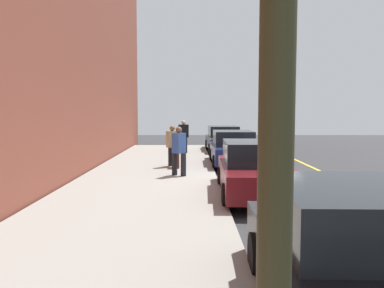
{
  "coord_description": "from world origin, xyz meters",
  "views": [
    {
      "loc": [
        11.87,
        -1.84,
        2.31
      ],
      "look_at": [
        -1.94,
        -1.83,
        1.19
      ],
      "focal_mm": 36.96,
      "sensor_mm": 36.0,
      "label": 1
    }
  ],
  "objects_px": {
    "pedestrian_blue_coat": "(179,150)",
    "rolling_suitcase": "(176,160)",
    "pedestrian_tan_coat": "(172,145)",
    "parked_car_black": "(353,258)",
    "parked_car_navy": "(233,149)",
    "pedestrian_black_coat": "(184,135)",
    "parked_car_maroon": "(255,170)",
    "parked_car_charcoal": "(223,139)"
  },
  "relations": [
    {
      "from": "pedestrian_black_coat",
      "to": "pedestrian_tan_coat",
      "type": "height_order",
      "value": "pedestrian_black_coat"
    },
    {
      "from": "pedestrian_blue_coat",
      "to": "rolling_suitcase",
      "type": "distance_m",
      "value": 1.89
    },
    {
      "from": "parked_car_navy",
      "to": "rolling_suitcase",
      "type": "bearing_deg",
      "value": -56.59
    },
    {
      "from": "parked_car_charcoal",
      "to": "pedestrian_blue_coat",
      "type": "bearing_deg",
      "value": -13.68
    },
    {
      "from": "parked_car_maroon",
      "to": "pedestrian_tan_coat",
      "type": "distance_m",
      "value": 5.57
    },
    {
      "from": "parked_car_black",
      "to": "pedestrian_tan_coat",
      "type": "distance_m",
      "value": 11.75
    },
    {
      "from": "pedestrian_tan_coat",
      "to": "pedestrian_blue_coat",
      "type": "bearing_deg",
      "value": 8.33
    },
    {
      "from": "pedestrian_black_coat",
      "to": "pedestrian_blue_coat",
      "type": "xyz_separation_m",
      "value": [
        7.64,
        0.0,
        -0.03
      ]
    },
    {
      "from": "parked_car_black",
      "to": "pedestrian_tan_coat",
      "type": "relative_size",
      "value": 2.57
    },
    {
      "from": "rolling_suitcase",
      "to": "pedestrian_blue_coat",
      "type": "bearing_deg",
      "value": 4.99
    },
    {
      "from": "pedestrian_black_coat",
      "to": "pedestrian_blue_coat",
      "type": "distance_m",
      "value": 7.64
    },
    {
      "from": "pedestrian_tan_coat",
      "to": "parked_car_black",
      "type": "bearing_deg",
      "value": 12.26
    },
    {
      "from": "rolling_suitcase",
      "to": "pedestrian_tan_coat",
      "type": "bearing_deg",
      "value": -159.13
    },
    {
      "from": "rolling_suitcase",
      "to": "pedestrian_black_coat",
      "type": "bearing_deg",
      "value": 178.48
    },
    {
      "from": "pedestrian_tan_coat",
      "to": "rolling_suitcase",
      "type": "height_order",
      "value": "pedestrian_tan_coat"
    },
    {
      "from": "parked_car_navy",
      "to": "pedestrian_tan_coat",
      "type": "xyz_separation_m",
      "value": [
        1.1,
        -2.53,
        0.26
      ]
    },
    {
      "from": "pedestrian_tan_coat",
      "to": "pedestrian_black_coat",
      "type": "bearing_deg",
      "value": 176.53
    },
    {
      "from": "pedestrian_tan_coat",
      "to": "rolling_suitcase",
      "type": "bearing_deg",
      "value": 20.87
    },
    {
      "from": "parked_car_navy",
      "to": "parked_car_maroon",
      "type": "height_order",
      "value": "same"
    },
    {
      "from": "rolling_suitcase",
      "to": "parked_car_navy",
      "type": "bearing_deg",
      "value": 123.41
    },
    {
      "from": "pedestrian_tan_coat",
      "to": "rolling_suitcase",
      "type": "relative_size",
      "value": 1.63
    },
    {
      "from": "parked_car_maroon",
      "to": "pedestrian_black_coat",
      "type": "height_order",
      "value": "pedestrian_black_coat"
    },
    {
      "from": "parked_car_charcoal",
      "to": "pedestrian_black_coat",
      "type": "xyz_separation_m",
      "value": [
        1.57,
        -2.24,
        0.31
      ]
    },
    {
      "from": "pedestrian_black_coat",
      "to": "pedestrian_tan_coat",
      "type": "distance_m",
      "value": 5.4
    },
    {
      "from": "parked_car_charcoal",
      "to": "pedestrian_tan_coat",
      "type": "relative_size",
      "value": 2.96
    },
    {
      "from": "parked_car_navy",
      "to": "pedestrian_tan_coat",
      "type": "height_order",
      "value": "pedestrian_tan_coat"
    },
    {
      "from": "parked_car_maroon",
      "to": "pedestrian_black_coat",
      "type": "xyz_separation_m",
      "value": [
        -10.37,
        -2.14,
        0.31
      ]
    },
    {
      "from": "parked_car_charcoal",
      "to": "parked_car_black",
      "type": "height_order",
      "value": "same"
    },
    {
      "from": "parked_car_navy",
      "to": "pedestrian_black_coat",
      "type": "distance_m",
      "value": 4.83
    },
    {
      "from": "pedestrian_blue_coat",
      "to": "rolling_suitcase",
      "type": "xyz_separation_m",
      "value": [
        -1.8,
        -0.16,
        -0.57
      ]
    },
    {
      "from": "parked_car_maroon",
      "to": "parked_car_navy",
      "type": "bearing_deg",
      "value": 179.45
    },
    {
      "from": "pedestrian_tan_coat",
      "to": "pedestrian_blue_coat",
      "type": "relative_size",
      "value": 0.98
    },
    {
      "from": "pedestrian_blue_coat",
      "to": "parked_car_black",
      "type": "bearing_deg",
      "value": 13.2
    },
    {
      "from": "parked_car_charcoal",
      "to": "parked_car_navy",
      "type": "relative_size",
      "value": 1.12
    },
    {
      "from": "parked_car_maroon",
      "to": "pedestrian_tan_coat",
      "type": "bearing_deg",
      "value": -153.63
    },
    {
      "from": "pedestrian_tan_coat",
      "to": "parked_car_navy",
      "type": "bearing_deg",
      "value": 113.54
    },
    {
      "from": "parked_car_black",
      "to": "parked_car_charcoal",
      "type": "bearing_deg",
      "value": 179.76
    },
    {
      "from": "pedestrian_tan_coat",
      "to": "parked_car_charcoal",
      "type": "bearing_deg",
      "value": 159.71
    },
    {
      "from": "pedestrian_black_coat",
      "to": "rolling_suitcase",
      "type": "xyz_separation_m",
      "value": [
        5.84,
        -0.15,
        -0.6
      ]
    },
    {
      "from": "parked_car_navy",
      "to": "parked_car_black",
      "type": "height_order",
      "value": "same"
    },
    {
      "from": "parked_car_maroon",
      "to": "rolling_suitcase",
      "type": "bearing_deg",
      "value": -153.11
    },
    {
      "from": "parked_car_navy",
      "to": "parked_car_maroon",
      "type": "bearing_deg",
      "value": -0.55
    }
  ]
}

